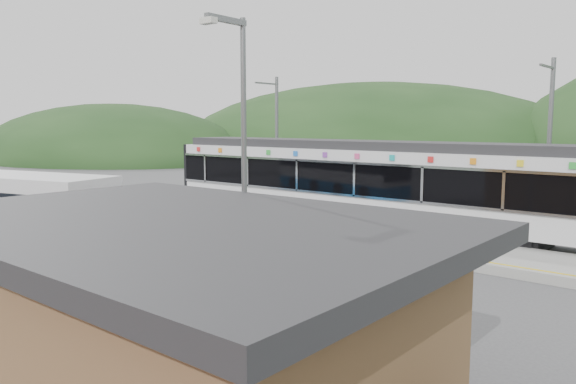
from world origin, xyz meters
The scene contains 9 objects.
ground centered at (0.00, 0.00, 0.00)m, with size 120.00×120.00×0.00m, color #4C4C4F.
hills centered at (6.19, 5.29, 0.00)m, with size 146.00×149.00×26.00m.
platform centered at (0.00, 3.30, 0.15)m, with size 26.00×3.20×0.30m, color #9E9E99.
yellow_line centered at (0.00, 2.00, 0.30)m, with size 26.00×0.10×0.01m, color yellow.
train centered at (0.23, 6.00, 2.06)m, with size 20.44×3.01×3.74m.
catenary_mast_west centered at (-7.00, 8.56, 3.65)m, with size 0.18×1.80×7.00m.
catenary_mast_east centered at (7.00, 8.56, 3.65)m, with size 0.18×1.80×7.00m.
station_shelter centered at (6.00, -9.01, 1.55)m, with size 9.20×6.20×3.00m.
lamp_post centered at (4.58, -6.04, 4.00)m, with size 0.35×1.16×6.72m.
Camera 1 is at (13.14, -14.72, 4.50)m, focal length 35.00 mm.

